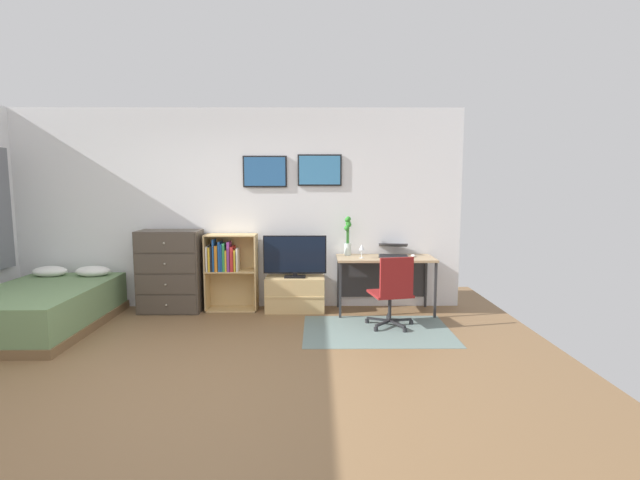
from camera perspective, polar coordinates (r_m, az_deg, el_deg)
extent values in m
plane|color=brown|center=(4.38, -15.45, -16.00)|extent=(7.20, 7.20, 0.00)
cube|color=white|center=(6.42, -10.22, 3.77)|extent=(6.12, 0.06, 2.70)
cube|color=black|center=(6.31, -6.81, 8.38)|extent=(0.59, 0.02, 0.42)
cube|color=#285B93|center=(6.30, -6.82, 8.38)|extent=(0.55, 0.01, 0.38)
cube|color=black|center=(6.28, -0.04, 8.60)|extent=(0.59, 0.02, 0.42)
cube|color=teal|center=(6.26, -0.04, 8.60)|extent=(0.55, 0.01, 0.38)
cube|color=slate|center=(5.49, 7.04, -11.00)|extent=(1.70, 1.20, 0.01)
cube|color=brown|center=(6.37, -31.03, -8.99)|extent=(1.30, 1.98, 0.10)
cube|color=#6B8C5B|center=(6.32, -31.16, -6.83)|extent=(1.26, 1.94, 0.39)
ellipsoid|color=white|center=(7.02, -30.33, -3.36)|extent=(0.44, 0.29, 0.14)
ellipsoid|color=white|center=(6.77, -26.19, -3.47)|extent=(0.44, 0.29, 0.14)
cube|color=#4C4238|center=(6.45, -17.92, -3.66)|extent=(0.81, 0.42, 1.08)
cube|color=#493F35|center=(6.34, -18.37, -7.59)|extent=(0.77, 0.01, 0.25)
sphere|color=#A59E8C|center=(6.32, -18.42, -7.63)|extent=(0.03, 0.03, 0.03)
cube|color=#493F35|center=(6.28, -18.46, -5.22)|extent=(0.77, 0.01, 0.25)
sphere|color=#A59E8C|center=(6.26, -18.51, -5.25)|extent=(0.03, 0.03, 0.03)
cube|color=#493F35|center=(6.23, -18.56, -2.80)|extent=(0.77, 0.01, 0.25)
sphere|color=#A59E8C|center=(6.21, -18.60, -2.83)|extent=(0.03, 0.03, 0.03)
cube|color=#493F35|center=(6.19, -18.65, -0.35)|extent=(0.77, 0.01, 0.25)
sphere|color=#A59E8C|center=(6.18, -18.70, -0.37)|extent=(0.03, 0.03, 0.03)
cube|color=tan|center=(6.39, -13.78, -3.89)|extent=(0.02, 0.30, 1.03)
cube|color=tan|center=(6.27, -7.85, -3.96)|extent=(0.02, 0.30, 1.03)
cube|color=tan|center=(6.44, -10.74, -8.34)|extent=(0.68, 0.30, 0.02)
cube|color=tan|center=(6.32, -10.85, -3.75)|extent=(0.65, 0.30, 0.02)
cube|color=tan|center=(6.25, -10.95, 0.61)|extent=(0.65, 0.30, 0.02)
cube|color=tan|center=(6.47, -10.61, -3.69)|extent=(0.68, 0.01, 1.03)
cube|color=white|center=(6.33, -13.61, -2.18)|extent=(0.02, 0.24, 0.33)
cube|color=gold|center=(6.31, -13.37, -2.28)|extent=(0.03, 0.20, 0.32)
cube|color=black|center=(6.32, -13.09, -2.22)|extent=(0.02, 0.24, 0.33)
cube|color=#1E519E|center=(6.28, -12.89, -1.83)|extent=(0.02, 0.19, 0.42)
cube|color=orange|center=(6.29, -12.55, -2.19)|extent=(0.04, 0.20, 0.34)
cube|color=#1E519E|center=(6.28, -12.17, -1.96)|extent=(0.03, 0.22, 0.39)
cube|color=#1E519E|center=(6.28, -11.92, -2.09)|extent=(0.02, 0.21, 0.36)
cube|color=#2D8C4C|center=(6.27, -11.65, -2.04)|extent=(0.03, 0.22, 0.37)
cube|color=gold|center=(6.25, -11.42, -2.48)|extent=(0.02, 0.17, 0.28)
cube|color=#8C388C|center=(6.25, -11.12, -1.97)|extent=(0.03, 0.20, 0.39)
cube|color=red|center=(6.27, -10.69, -2.24)|extent=(0.04, 0.24, 0.33)
cube|color=gold|center=(6.24, -10.37, -2.48)|extent=(0.02, 0.19, 0.28)
cube|color=white|center=(6.22, -10.11, -2.38)|extent=(0.02, 0.17, 0.31)
cube|color=tan|center=(6.24, -3.08, -6.64)|extent=(0.78, 0.40, 0.46)
cube|color=tan|center=(6.04, -3.17, -7.09)|extent=(0.78, 0.01, 0.02)
cube|color=black|center=(6.17, -3.10, -4.53)|extent=(0.28, 0.16, 0.02)
cube|color=black|center=(6.16, -3.11, -4.21)|extent=(0.06, 0.04, 0.05)
cube|color=black|center=(6.12, -3.12, -1.80)|extent=(0.83, 0.02, 0.50)
cube|color=black|center=(6.10, -3.13, -1.81)|extent=(0.80, 0.01, 0.47)
cube|color=tan|center=(6.11, 8.05, -2.23)|extent=(1.26, 0.58, 0.03)
cube|color=#2D2D30|center=(5.87, 2.50, -6.23)|extent=(0.03, 0.03, 0.71)
cube|color=#2D2D30|center=(6.05, 14.03, -6.03)|extent=(0.03, 0.03, 0.71)
cube|color=#2D2D30|center=(6.38, 2.27, -5.17)|extent=(0.03, 0.03, 0.71)
cube|color=#2D2D30|center=(6.54, 12.90, -5.03)|extent=(0.03, 0.03, 0.71)
cube|color=#2D2D30|center=(6.44, 7.64, -4.78)|extent=(1.20, 0.02, 0.50)
cylinder|color=#232326|center=(5.78, 11.18, -9.94)|extent=(0.05, 0.05, 0.05)
cube|color=#232326|center=(5.72, 9.89, -9.68)|extent=(0.28, 0.09, 0.02)
cylinder|color=#232326|center=(5.95, 8.42, -9.40)|extent=(0.05, 0.05, 0.05)
cube|color=#232326|center=(5.80, 8.49, -9.41)|extent=(0.06, 0.28, 0.02)
cylinder|color=#232326|center=(5.76, 5.82, -9.92)|extent=(0.05, 0.05, 0.05)
cube|color=#232326|center=(5.70, 7.18, -9.67)|extent=(0.27, 0.14, 0.02)
cylinder|color=#232326|center=(5.46, 6.91, -10.88)|extent=(0.05, 0.05, 0.05)
cube|color=#232326|center=(5.56, 7.75, -10.13)|extent=(0.21, 0.23, 0.02)
cylinder|color=#232326|center=(5.48, 10.42, -10.88)|extent=(0.05, 0.05, 0.05)
cube|color=#232326|center=(5.56, 9.47, -10.14)|extent=(0.17, 0.26, 0.02)
cylinder|color=#232326|center=(5.62, 8.59, -8.19)|extent=(0.04, 0.04, 0.30)
cube|color=maroon|center=(5.58, 8.62, -6.56)|extent=(0.52, 0.52, 0.03)
cube|color=maroon|center=(5.35, 9.43, -4.53)|extent=(0.39, 0.12, 0.45)
cube|color=#333338|center=(6.17, 9.01, -1.96)|extent=(0.41, 0.31, 0.01)
cube|color=black|center=(6.16, 9.02, -1.90)|extent=(0.39, 0.28, 0.00)
cube|color=#333338|center=(6.31, 9.00, -0.62)|extent=(0.41, 0.29, 0.07)
cube|color=black|center=(6.31, 9.00, -0.61)|extent=(0.39, 0.27, 0.06)
ellipsoid|color=silver|center=(6.18, 11.41, -1.90)|extent=(0.06, 0.10, 0.03)
cylinder|color=silver|center=(6.22, 3.44, -1.14)|extent=(0.09, 0.09, 0.16)
cylinder|color=#3D8438|center=(6.20, 3.56, 0.23)|extent=(0.01, 0.01, 0.36)
sphere|color=#308B2C|center=(6.19, 3.57, 1.90)|extent=(0.07, 0.07, 0.07)
cylinder|color=#3D8438|center=(6.21, 3.49, 0.33)|extent=(0.01, 0.01, 0.38)
sphere|color=#308B2C|center=(6.19, 3.50, 2.08)|extent=(0.07, 0.07, 0.07)
cylinder|color=#3D8438|center=(6.20, 3.38, 0.53)|extent=(0.01, 0.01, 0.43)
sphere|color=#308B2C|center=(6.18, 3.40, 2.49)|extent=(0.07, 0.07, 0.07)
cylinder|color=#3D8438|center=(6.19, 3.31, 0.00)|extent=(0.01, 0.01, 0.32)
sphere|color=#308B2C|center=(6.17, 3.32, 1.47)|extent=(0.07, 0.07, 0.07)
cylinder|color=#3D8438|center=(6.18, 3.49, 0.57)|extent=(0.01, 0.01, 0.44)
sphere|color=#308B2C|center=(6.16, 3.50, 2.60)|extent=(0.07, 0.07, 0.07)
cylinder|color=silver|center=(5.99, 5.15, -2.20)|extent=(0.06, 0.06, 0.01)
cylinder|color=silver|center=(5.98, 5.16, -1.70)|extent=(0.01, 0.01, 0.10)
cone|color=silver|center=(5.97, 5.17, -0.88)|extent=(0.07, 0.07, 0.07)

